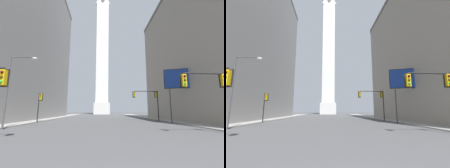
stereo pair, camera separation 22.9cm
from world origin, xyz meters
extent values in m
cube|color=gray|center=(-13.74, 31.16, 0.07)|extent=(5.00, 103.87, 0.15)
cube|color=gray|center=(13.74, 31.16, 0.07)|extent=(5.00, 103.87, 0.15)
cube|color=silver|center=(0.00, 86.56, 3.22)|extent=(9.13, 9.13, 6.45)
cube|color=white|center=(0.00, 86.56, 39.33)|extent=(7.30, 7.30, 65.77)
cube|color=#E5B20F|center=(10.64, 9.91, 4.71)|extent=(0.37, 0.37, 1.10)
cube|color=black|center=(10.66, 10.09, 4.71)|extent=(0.58, 0.08, 1.32)
sphere|color=#410907|center=(10.62, 9.72, 5.05)|extent=(0.22, 0.22, 0.22)
sphere|color=#483506|center=(10.62, 9.72, 4.71)|extent=(0.22, 0.22, 0.22)
sphere|color=green|center=(10.62, 9.72, 4.37)|extent=(0.22, 0.22, 0.22)
cylinder|color=black|center=(8.91, 9.91, 5.31)|extent=(4.04, 0.14, 0.14)
sphere|color=black|center=(10.93, 9.91, 5.31)|extent=(0.18, 0.18, 0.18)
cube|color=#E5B20F|center=(6.89, 9.91, 4.64)|extent=(0.37, 0.37, 1.10)
cube|color=black|center=(6.91, 10.09, 4.64)|extent=(0.58, 0.08, 1.32)
sphere|color=#410907|center=(6.88, 9.72, 4.98)|extent=(0.22, 0.22, 0.22)
sphere|color=#483506|center=(6.88, 9.72, 4.64)|extent=(0.22, 0.22, 0.22)
sphere|color=green|center=(6.88, 9.72, 4.30)|extent=(0.22, 0.22, 0.22)
cylinder|color=black|center=(11.21, 27.55, 3.03)|extent=(0.18, 0.18, 6.06)
cylinder|color=#262626|center=(11.21, 27.55, 0.05)|extent=(0.40, 0.40, 0.10)
cube|color=#E5B20F|center=(10.92, 27.55, 5.36)|extent=(0.35, 0.35, 1.10)
cube|color=black|center=(10.92, 27.73, 5.36)|extent=(0.58, 0.04, 1.32)
sphere|color=#410907|center=(10.93, 27.36, 5.71)|extent=(0.22, 0.22, 0.22)
sphere|color=#483506|center=(10.93, 27.36, 5.36)|extent=(0.22, 0.22, 0.22)
sphere|color=green|center=(10.93, 27.36, 5.02)|extent=(0.22, 0.22, 0.22)
cylinder|color=black|center=(8.76, 27.55, 5.96)|extent=(4.91, 0.14, 0.14)
sphere|color=black|center=(11.21, 27.55, 5.96)|extent=(0.18, 0.18, 0.18)
cube|color=#E5B20F|center=(6.30, 27.55, 5.29)|extent=(0.35, 0.35, 1.10)
cube|color=black|center=(6.30, 27.73, 5.29)|extent=(0.58, 0.04, 1.32)
sphere|color=#410907|center=(6.30, 27.36, 5.64)|extent=(0.22, 0.22, 0.22)
sphere|color=#483506|center=(6.30, 27.36, 5.29)|extent=(0.22, 0.22, 0.22)
sphere|color=green|center=(6.30, 27.36, 4.95)|extent=(0.22, 0.22, 0.22)
cylinder|color=black|center=(-11.28, 24.34, 2.52)|extent=(0.18, 0.18, 5.03)
cylinder|color=#262626|center=(-11.28, 24.34, 0.05)|extent=(0.40, 0.40, 0.10)
cube|color=#E5B20F|center=(-10.99, 24.34, 4.33)|extent=(0.37, 0.37, 1.10)
cube|color=black|center=(-10.97, 24.52, 4.33)|extent=(0.58, 0.09, 1.32)
sphere|color=#410907|center=(-11.01, 24.15, 4.68)|extent=(0.22, 0.22, 0.22)
sphere|color=#483506|center=(-11.01, 24.15, 4.33)|extent=(0.22, 0.22, 0.22)
sphere|color=green|center=(-11.01, 24.15, 3.99)|extent=(0.22, 0.22, 0.22)
cube|color=#E5B20F|center=(-7.34, 8.12, 4.27)|extent=(0.37, 0.37, 1.10)
cube|color=black|center=(-7.32, 8.30, 4.27)|extent=(0.58, 0.08, 1.32)
sphere|color=#410907|center=(-7.36, 7.93, 4.61)|extent=(0.22, 0.22, 0.22)
cylinder|color=#4C4C51|center=(-10.98, 14.70, 4.14)|extent=(0.20, 0.20, 8.28)
cylinder|color=#4C4C51|center=(-9.65, 14.70, 8.13)|extent=(2.67, 0.12, 0.12)
sphere|color=#4C4C51|center=(-10.98, 14.70, 8.13)|extent=(0.20, 0.20, 0.20)
ellipsoid|color=silver|center=(-8.31, 14.70, 8.01)|extent=(0.64, 0.36, 0.26)
cylinder|color=#3F3F42|center=(11.03, 21.48, 2.88)|extent=(0.18, 0.18, 5.76)
cylinder|color=#3F3F42|center=(14.24, 20.48, 2.88)|extent=(0.18, 0.18, 5.76)
cube|color=navy|center=(12.64, 20.98, 7.32)|extent=(4.67, 1.65, 3.11)
cube|color=black|center=(12.64, 20.98, 7.32)|extent=(4.86, 1.61, 3.35)
camera|label=1|loc=(-0.48, -2.65, 1.96)|focal=24.00mm
camera|label=2|loc=(-0.25, -2.67, 1.96)|focal=24.00mm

